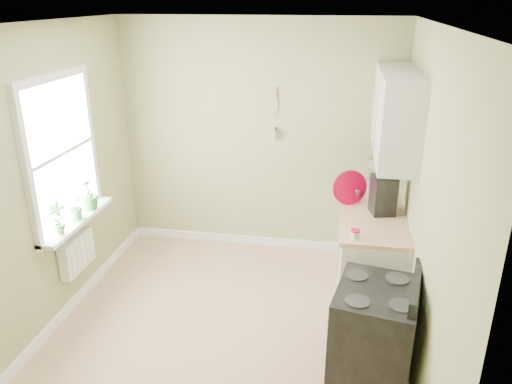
% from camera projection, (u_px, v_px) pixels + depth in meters
% --- Properties ---
extents(floor, '(3.20, 3.60, 0.02)m').
position_uv_depth(floor, '(226.00, 334.00, 4.59)').
color(floor, tan).
rests_on(floor, ground).
extents(ceiling, '(3.20, 3.60, 0.02)m').
position_uv_depth(ceiling, '(218.00, 22.00, 3.59)').
color(ceiling, white).
rests_on(ceiling, wall_back).
extents(wall_back, '(3.20, 0.02, 2.70)m').
position_uv_depth(wall_back, '(259.00, 139.00, 5.75)').
color(wall_back, tan).
rests_on(wall_back, floor).
extents(wall_left, '(0.02, 3.60, 2.70)m').
position_uv_depth(wall_left, '(43.00, 185.00, 4.35)').
color(wall_left, tan).
rests_on(wall_left, floor).
extents(wall_right, '(0.02, 3.60, 2.70)m').
position_uv_depth(wall_right, '(426.00, 211.00, 3.83)').
color(wall_right, tan).
rests_on(wall_right, floor).
extents(base_cabinets, '(0.60, 1.60, 0.87)m').
position_uv_depth(base_cabinets, '(370.00, 251.00, 5.13)').
color(base_cabinets, silver).
rests_on(base_cabinets, floor).
extents(countertop, '(0.64, 1.60, 0.04)m').
position_uv_depth(countertop, '(373.00, 211.00, 4.97)').
color(countertop, tan).
rests_on(countertop, base_cabinets).
extents(upper_cabinets, '(0.35, 1.40, 0.80)m').
position_uv_depth(upper_cabinets, '(396.00, 114.00, 4.69)').
color(upper_cabinets, silver).
rests_on(upper_cabinets, wall_right).
extents(window, '(0.06, 1.14, 1.44)m').
position_uv_depth(window, '(61.00, 153.00, 4.55)').
color(window, white).
rests_on(window, wall_left).
extents(window_sill, '(0.18, 1.14, 0.04)m').
position_uv_depth(window_sill, '(78.00, 221.00, 4.78)').
color(window_sill, white).
rests_on(window_sill, wall_left).
extents(radiator, '(0.12, 0.50, 0.35)m').
position_uv_depth(radiator, '(77.00, 253.00, 4.86)').
color(radiator, white).
rests_on(radiator, wall_left).
extents(wall_utensils, '(0.02, 0.14, 0.58)m').
position_uv_depth(wall_utensils, '(276.00, 122.00, 5.61)').
color(wall_utensils, tan).
rests_on(wall_utensils, wall_back).
extents(stove, '(0.72, 0.79, 0.97)m').
position_uv_depth(stove, '(374.00, 336.00, 3.86)').
color(stove, black).
rests_on(stove, floor).
extents(stand_mixer, '(0.26, 0.32, 0.35)m').
position_uv_depth(stand_mixer, '(376.00, 171.00, 5.57)').
color(stand_mixer, '#B2B2B7').
rests_on(stand_mixer, countertop).
extents(kettle, '(0.18, 0.11, 0.18)m').
position_uv_depth(kettle, '(356.00, 194.00, 5.10)').
color(kettle, silver).
rests_on(kettle, countertop).
extents(coffee_maker, '(0.26, 0.28, 0.37)m').
position_uv_depth(coffee_maker, '(383.00, 196.00, 4.81)').
color(coffee_maker, black).
rests_on(coffee_maker, countertop).
extents(red_tray, '(0.36, 0.19, 0.36)m').
position_uv_depth(red_tray, '(350.00, 188.00, 5.02)').
color(red_tray, '#9C0022').
rests_on(red_tray, countertop).
extents(jar, '(0.08, 0.08, 0.09)m').
position_uv_depth(jar, '(355.00, 235.00, 4.33)').
color(jar, beige).
rests_on(jar, countertop).
extents(plant_a, '(0.19, 0.16, 0.31)m').
position_uv_depth(plant_a, '(58.00, 218.00, 4.41)').
color(plant_a, '#266829').
rests_on(plant_a, window_sill).
extents(plant_b, '(0.15, 0.17, 0.27)m').
position_uv_depth(plant_b, '(76.00, 206.00, 4.72)').
color(plant_b, '#266829').
rests_on(plant_b, window_sill).
extents(plant_c, '(0.25, 0.25, 0.32)m').
position_uv_depth(plant_c, '(89.00, 194.00, 4.94)').
color(plant_c, '#266829').
rests_on(plant_c, window_sill).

